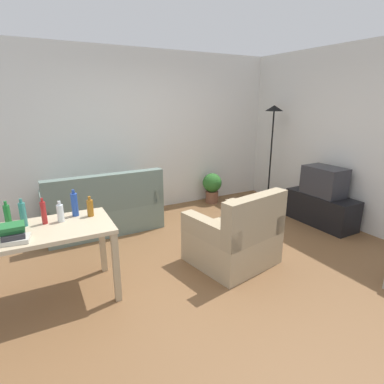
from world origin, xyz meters
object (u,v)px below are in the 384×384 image
Objects in this scene: potted_plant at (212,186)px; bottle_red at (44,213)px; tv_stand at (321,209)px; tv at (324,181)px; book_stack at (12,234)px; bottle_clear at (60,213)px; armchair at (235,238)px; torchiere_lamp at (273,128)px; bottle_tall at (23,214)px; bottle_green at (8,217)px; couch at (104,210)px; bottle_blue at (75,204)px; bottle_amber at (90,208)px; desk at (46,239)px.

bottle_red is at bearing -150.81° from potted_plant.
tv is at bearing -90.00° from tv_stand.
tv is at bearing 3.17° from book_stack.
tv is 1.05× the size of potted_plant.
armchair is at bearing -12.10° from bottle_clear.
torchiere_lamp is 6.72× the size of bottle_tall.
torchiere_lamp is 6.74× the size of bottle_green.
bottle_clear reaches higher than tv.
bottle_green is at bearing 49.11° from couch.
bottle_blue reaches higher than bottle_red.
bottle_tall is 1.28× the size of bottle_amber.
bottle_amber reaches higher than desk.
torchiere_lamp is at bearing 14.78° from bottle_green.
tv reaches higher than potted_plant.
desk is 5.78× the size of bottle_amber.
tv_stand is 0.46m from tv.
bottle_tall is at bearing 2.29° from bottle_green.
tv is 2.17× the size of bottle_blue.
bottle_green is 0.97× the size of bottle_blue.
bottle_red is (-3.92, 0.07, 0.63)m from tv_stand.
tv is 4.20m from book_stack.
potted_plant is 2.71× the size of bottle_amber.
tv reaches higher than tv_stand.
bottle_clear is (-3.78, 0.05, 0.15)m from tv.
bottle_blue is (-0.56, -1.28, 0.57)m from couch.
desk is at bearing -43.74° from bottle_tall.
bottle_amber is (0.29, 0.01, -0.00)m from bottle_clear.
bottle_green is (-1.15, -1.33, 0.57)m from couch.
potted_plant is at bearing 150.37° from torchiere_lamp.
bottle_amber is at bearing 2.62° from bottle_clear.
bottle_blue reaches higher than bottle_clear.
tv_stand is 5.23× the size of bottle_amber.
bottle_clear reaches higher than tv_stand.
book_stack reaches higher than desk.
armchair is 1.69m from bottle_amber.
potted_plant is 3.83m from book_stack.
bottle_amber is at bearing 88.99° from tv_stand.
bottle_red reaches higher than desk.
bottle_green is 1.00× the size of bottle_tall.
bottle_amber is (-2.56, -1.67, 0.52)m from potted_plant.
potted_plant is (2.13, 0.31, 0.02)m from couch.
desk is 4.38× the size of book_stack.
potted_plant is (-0.93, 1.73, 0.09)m from tv_stand.
desk is at bearing -162.25° from torchiere_lamp.
torchiere_lamp is 8.60× the size of bottle_amber.
bottle_blue is (0.15, 0.10, 0.03)m from bottle_clear.
bottle_red is 1.23× the size of bottle_clear.
bottle_tall is at bearing -152.59° from potted_plant.
bottle_green is (-3.28, -1.64, 0.55)m from potted_plant.
desk is 5.78× the size of bottle_clear.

